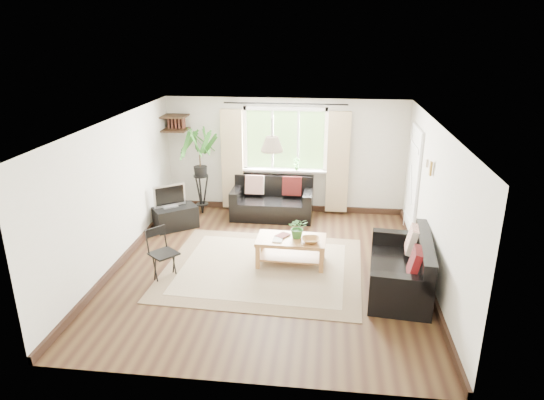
# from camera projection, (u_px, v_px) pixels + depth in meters

# --- Properties ---
(floor) EXTENTS (5.50, 5.50, 0.00)m
(floor) POSITION_uv_depth(u_px,v_px,m) (269.00, 268.00, 7.97)
(floor) COLOR black
(floor) RESTS_ON ground
(ceiling) EXTENTS (5.50, 5.50, 0.00)m
(ceiling) POSITION_uv_depth(u_px,v_px,m) (269.00, 123.00, 7.16)
(ceiling) COLOR white
(ceiling) RESTS_ON floor
(wall_back) EXTENTS (5.00, 0.02, 2.40)m
(wall_back) POSITION_uv_depth(u_px,v_px,m) (285.00, 156.00, 10.14)
(wall_back) COLOR beige
(wall_back) RESTS_ON floor
(wall_front) EXTENTS (5.00, 0.02, 2.40)m
(wall_front) POSITION_uv_depth(u_px,v_px,m) (236.00, 288.00, 4.99)
(wall_front) COLOR beige
(wall_front) RESTS_ON floor
(wall_left) EXTENTS (0.02, 5.50, 2.40)m
(wall_left) POSITION_uv_depth(u_px,v_px,m) (116.00, 193.00, 7.84)
(wall_left) COLOR beige
(wall_left) RESTS_ON floor
(wall_right) EXTENTS (0.02, 5.50, 2.40)m
(wall_right) POSITION_uv_depth(u_px,v_px,m) (434.00, 206.00, 7.29)
(wall_right) COLOR beige
(wall_right) RESTS_ON floor
(rug) EXTENTS (3.29, 2.86, 0.02)m
(rug) POSITION_uv_depth(u_px,v_px,m) (263.00, 268.00, 7.97)
(rug) COLOR beige
(rug) RESTS_ON floor
(window) EXTENTS (2.50, 0.16, 2.16)m
(window) POSITION_uv_depth(u_px,v_px,m) (285.00, 140.00, 9.98)
(window) COLOR white
(window) RESTS_ON wall_back
(door) EXTENTS (0.06, 0.96, 2.06)m
(door) POSITION_uv_depth(u_px,v_px,m) (413.00, 184.00, 8.95)
(door) COLOR silver
(door) RESTS_ON wall_right
(corner_shelf) EXTENTS (0.50, 0.50, 0.34)m
(corner_shelf) POSITION_uv_depth(u_px,v_px,m) (175.00, 123.00, 9.92)
(corner_shelf) COLOR black
(corner_shelf) RESTS_ON wall_back
(pendant_lamp) EXTENTS (0.36, 0.36, 0.54)m
(pendant_lamp) POSITION_uv_depth(u_px,v_px,m) (272.00, 140.00, 7.65)
(pendant_lamp) COLOR beige
(pendant_lamp) RESTS_ON ceiling
(wall_sconce) EXTENTS (0.12, 0.12, 0.28)m
(wall_sconce) POSITION_uv_depth(u_px,v_px,m) (429.00, 166.00, 7.40)
(wall_sconce) COLOR beige
(wall_sconce) RESTS_ON wall_right
(sofa_back) EXTENTS (1.66, 0.84, 0.78)m
(sofa_back) POSITION_uv_depth(u_px,v_px,m) (272.00, 199.00, 9.99)
(sofa_back) COLOR black
(sofa_back) RESTS_ON floor
(sofa_right) EXTENTS (1.78, 1.01, 0.80)m
(sofa_right) POSITION_uv_depth(u_px,v_px,m) (400.00, 265.00, 7.20)
(sofa_right) COLOR black
(sofa_right) RESTS_ON floor
(coffee_table) EXTENTS (1.15, 0.65, 0.46)m
(coffee_table) POSITION_uv_depth(u_px,v_px,m) (291.00, 251.00, 8.04)
(coffee_table) COLOR brown
(coffee_table) RESTS_ON floor
(table_plant) EXTENTS (0.36, 0.32, 0.35)m
(table_plant) POSITION_uv_depth(u_px,v_px,m) (298.00, 228.00, 7.94)
(table_plant) COLOR #34702C
(table_plant) RESTS_ON coffee_table
(bowl) EXTENTS (0.33, 0.33, 0.07)m
(bowl) POSITION_uv_depth(u_px,v_px,m) (311.00, 240.00, 7.81)
(bowl) COLOR olive
(bowl) RESTS_ON coffee_table
(book_a) EXTENTS (0.16, 0.22, 0.02)m
(book_a) POSITION_uv_depth(u_px,v_px,m) (273.00, 239.00, 7.90)
(book_a) COLOR silver
(book_a) RESTS_ON coffee_table
(book_b) EXTENTS (0.28, 0.30, 0.02)m
(book_b) POSITION_uv_depth(u_px,v_px,m) (279.00, 234.00, 8.11)
(book_b) COLOR brown
(book_b) RESTS_ON coffee_table
(tv_stand) EXTENTS (0.92, 0.85, 0.44)m
(tv_stand) POSITION_uv_depth(u_px,v_px,m) (176.00, 217.00, 9.51)
(tv_stand) COLOR black
(tv_stand) RESTS_ON floor
(tv) EXTENTS (0.62, 0.54, 0.48)m
(tv) POSITION_uv_depth(u_px,v_px,m) (169.00, 195.00, 9.37)
(tv) COLOR #A5A5AA
(tv) RESTS_ON tv_stand
(palm_stand) EXTENTS (0.74, 0.74, 1.81)m
(palm_stand) POSITION_uv_depth(u_px,v_px,m) (201.00, 172.00, 10.04)
(palm_stand) COLOR black
(palm_stand) RESTS_ON floor
(folding_chair) EXTENTS (0.58, 0.58, 0.80)m
(folding_chair) POSITION_uv_depth(u_px,v_px,m) (164.00, 254.00, 7.54)
(folding_chair) COLOR black
(folding_chair) RESTS_ON floor
(sill_plant) EXTENTS (0.14, 0.10, 0.27)m
(sill_plant) POSITION_uv_depth(u_px,v_px,m) (297.00, 164.00, 10.04)
(sill_plant) COLOR #2D6023
(sill_plant) RESTS_ON window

